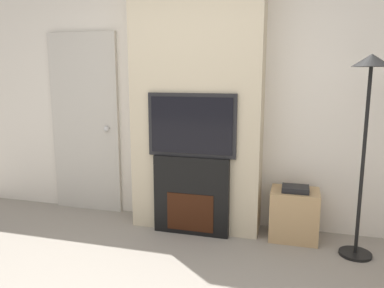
{
  "coord_description": "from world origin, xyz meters",
  "views": [
    {
      "loc": [
        0.94,
        -1.72,
        1.54
      ],
      "look_at": [
        0.0,
        1.64,
        0.89
      ],
      "focal_mm": 35.0,
      "sensor_mm": 36.0,
      "label": 1
    }
  ],
  "objects_px": {
    "fireplace": "(192,195)",
    "floor_lamp": "(368,103)",
    "media_stand": "(294,214)",
    "television": "(192,125)"
  },
  "relations": [
    {
      "from": "television",
      "to": "floor_lamp",
      "type": "height_order",
      "value": "floor_lamp"
    },
    {
      "from": "television",
      "to": "media_stand",
      "type": "distance_m",
      "value": 1.28
    },
    {
      "from": "television",
      "to": "media_stand",
      "type": "bearing_deg",
      "value": 7.83
    },
    {
      "from": "fireplace",
      "to": "floor_lamp",
      "type": "xyz_separation_m",
      "value": [
        1.49,
        -0.08,
        0.93
      ]
    },
    {
      "from": "television",
      "to": "floor_lamp",
      "type": "distance_m",
      "value": 1.51
    },
    {
      "from": "fireplace",
      "to": "floor_lamp",
      "type": "bearing_deg",
      "value": -3.02
    },
    {
      "from": "floor_lamp",
      "to": "media_stand",
      "type": "height_order",
      "value": "floor_lamp"
    },
    {
      "from": "fireplace",
      "to": "floor_lamp",
      "type": "relative_size",
      "value": 0.45
    },
    {
      "from": "fireplace",
      "to": "media_stand",
      "type": "xyz_separation_m",
      "value": [
        0.97,
        0.13,
        -0.14
      ]
    },
    {
      "from": "television",
      "to": "media_stand",
      "type": "height_order",
      "value": "television"
    }
  ]
}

